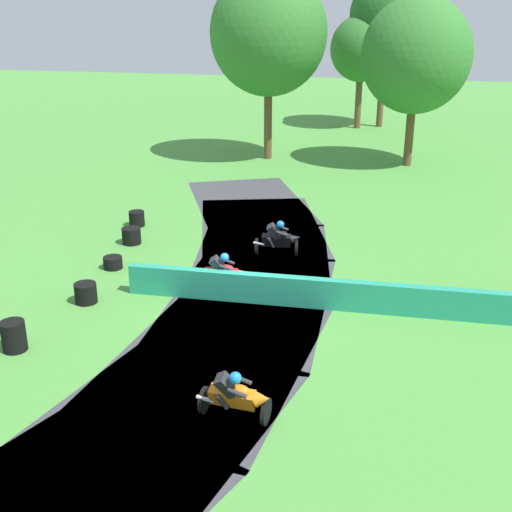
% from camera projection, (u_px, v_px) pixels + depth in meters
% --- Properties ---
extents(ground_plane, '(120.00, 120.00, 0.00)m').
position_uv_depth(ground_plane, '(248.00, 301.00, 19.55)').
color(ground_plane, '#4C933D').
extents(track_asphalt, '(8.50, 28.95, 0.01)m').
position_uv_depth(track_asphalt, '(219.00, 299.00, 19.71)').
color(track_asphalt, '#3D3D42').
rests_on(track_asphalt, ground).
extents(safety_barrier, '(17.44, 0.71, 0.90)m').
position_uv_depth(safety_barrier, '(423.00, 302.00, 18.48)').
color(safety_barrier, '#239375').
rests_on(safety_barrier, ground).
extents(motorcycle_lead_orange, '(1.70, 0.94, 1.42)m').
position_uv_depth(motorcycle_lead_orange, '(236.00, 396.00, 13.79)').
color(motorcycle_lead_orange, black).
rests_on(motorcycle_lead_orange, ground).
extents(motorcycle_chase_red, '(1.68, 0.84, 1.43)m').
position_uv_depth(motorcycle_chase_red, '(223.00, 274.00, 19.83)').
color(motorcycle_chase_red, black).
rests_on(motorcycle_chase_red, ground).
extents(motorcycle_trailing_black, '(1.68, 0.91, 1.43)m').
position_uv_depth(motorcycle_trailing_black, '(279.00, 239.00, 22.75)').
color(motorcycle_trailing_black, black).
rests_on(motorcycle_trailing_black, ground).
extents(tire_stack_mid_a, '(0.63, 0.63, 0.80)m').
position_uv_depth(tire_stack_mid_a, '(14.00, 336.00, 16.70)').
color(tire_stack_mid_a, black).
rests_on(tire_stack_mid_a, ground).
extents(tire_stack_mid_b, '(0.66, 0.66, 0.60)m').
position_uv_depth(tire_stack_mid_b, '(86.00, 293.00, 19.38)').
color(tire_stack_mid_b, black).
rests_on(tire_stack_mid_b, ground).
extents(tire_stack_far, '(0.64, 0.64, 0.40)m').
position_uv_depth(tire_stack_far, '(113.00, 263.00, 21.88)').
color(tire_stack_far, black).
rests_on(tire_stack_far, ground).
extents(tire_stack_extra_a, '(0.69, 0.69, 0.60)m').
position_uv_depth(tire_stack_extra_a, '(131.00, 236.00, 24.06)').
color(tire_stack_extra_a, black).
rests_on(tire_stack_extra_a, ground).
extents(tire_stack_extra_b, '(0.61, 0.61, 0.60)m').
position_uv_depth(tire_stack_extra_b, '(137.00, 219.00, 25.93)').
color(tire_stack_extra_b, black).
rests_on(tire_stack_extra_b, ground).
extents(tree_far_left, '(6.23, 6.23, 9.98)m').
position_uv_depth(tree_far_left, '(269.00, 34.00, 34.63)').
color(tree_far_left, brown).
rests_on(tree_far_left, ground).
extents(tree_far_right, '(4.15, 4.15, 7.48)m').
position_uv_depth(tree_far_right, '(361.00, 49.00, 43.88)').
color(tree_far_right, brown).
rests_on(tree_far_right, ground).
extents(tree_mid_rise, '(5.62, 5.62, 8.67)m').
position_uv_depth(tree_mid_rise, '(416.00, 56.00, 33.44)').
color(tree_mid_rise, brown).
rests_on(tree_mid_rise, ground).
extents(tree_behind_barrier, '(4.89, 4.89, 10.00)m').
position_uv_depth(tree_behind_barrier, '(387.00, 15.00, 43.58)').
color(tree_behind_barrier, brown).
rests_on(tree_behind_barrier, ground).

